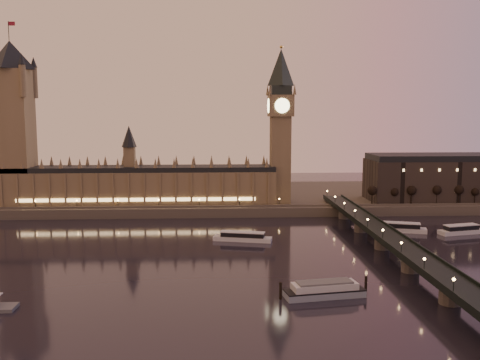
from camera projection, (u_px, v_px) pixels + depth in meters
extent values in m
plane|color=black|center=(193.00, 262.00, 239.43)|extent=(700.00, 700.00, 0.00)
cube|color=#423D35|center=(241.00, 197.00, 404.00)|extent=(560.00, 130.00, 6.00)
cube|color=brown|center=(139.00, 188.00, 355.20)|extent=(180.00, 26.00, 22.00)
cube|color=black|center=(139.00, 169.00, 353.61)|extent=(180.00, 22.00, 3.20)
cube|color=#FFCC7F|center=(137.00, 200.00, 342.58)|extent=(153.00, 0.25, 2.20)
cube|color=brown|center=(14.00, 138.00, 347.11)|extent=(22.00, 22.00, 88.00)
cone|color=black|center=(10.00, 55.00, 340.41)|extent=(31.68, 31.68, 18.00)
cylinder|color=black|center=(9.00, 31.00, 338.51)|extent=(0.44, 0.44, 12.00)
cube|color=maroon|center=(12.00, 24.00, 338.05)|extent=(4.00, 0.15, 2.50)
cube|color=brown|center=(280.00, 160.00, 357.53)|extent=(13.00, 13.00, 58.00)
cube|color=brown|center=(281.00, 106.00, 352.98)|extent=(16.00, 16.00, 14.00)
cylinder|color=#FFEAA5|center=(282.00, 106.00, 344.88)|extent=(9.60, 0.35, 9.60)
cylinder|color=#FFEAA5|center=(268.00, 106.00, 352.58)|extent=(0.35, 9.60, 9.60)
cube|color=black|center=(281.00, 90.00, 351.72)|extent=(13.00, 13.00, 6.00)
cone|color=black|center=(281.00, 67.00, 349.82)|extent=(17.68, 17.68, 24.00)
sphere|color=gold|center=(281.00, 47.00, 348.18)|extent=(2.00, 2.00, 2.00)
cube|color=black|center=(396.00, 242.00, 242.93)|extent=(13.00, 260.00, 2.00)
cube|color=black|center=(382.00, 239.00, 242.43)|extent=(0.60, 260.00, 1.00)
cube|color=black|center=(409.00, 239.00, 243.05)|extent=(0.60, 260.00, 1.00)
cube|color=black|center=(448.00, 180.00, 371.16)|extent=(110.00, 36.00, 28.00)
cube|color=black|center=(449.00, 157.00, 369.14)|extent=(108.00, 34.00, 4.00)
cylinder|color=black|center=(372.00, 199.00, 351.72)|extent=(0.70, 0.70, 7.88)
sphere|color=black|center=(372.00, 193.00, 351.20)|extent=(5.26, 5.26, 5.26)
cylinder|color=black|center=(393.00, 199.00, 352.42)|extent=(0.70, 0.70, 7.88)
sphere|color=black|center=(393.00, 193.00, 351.90)|extent=(5.26, 5.26, 5.26)
cylinder|color=black|center=(414.00, 199.00, 353.12)|extent=(0.70, 0.70, 7.88)
sphere|color=black|center=(414.00, 193.00, 352.59)|extent=(5.26, 5.26, 5.26)
cylinder|color=black|center=(435.00, 199.00, 353.81)|extent=(0.70, 0.70, 7.88)
sphere|color=black|center=(435.00, 192.00, 353.29)|extent=(5.26, 5.26, 5.26)
cylinder|color=black|center=(456.00, 198.00, 354.51)|extent=(0.70, 0.70, 7.88)
sphere|color=black|center=(456.00, 192.00, 353.99)|extent=(5.26, 5.26, 5.26)
cylinder|color=black|center=(477.00, 198.00, 355.21)|extent=(0.70, 0.70, 7.88)
sphere|color=black|center=(477.00, 192.00, 354.69)|extent=(5.26, 5.26, 5.26)
cube|color=silver|center=(243.00, 239.00, 278.98)|extent=(31.14, 13.54, 2.23)
cube|color=black|center=(243.00, 235.00, 278.70)|extent=(23.17, 10.53, 2.23)
cube|color=silver|center=(243.00, 232.00, 278.54)|extent=(23.82, 10.93, 0.41)
cube|color=silver|center=(400.00, 230.00, 300.31)|extent=(29.77, 15.01, 2.45)
cube|color=black|center=(400.00, 225.00, 300.00)|extent=(22.19, 11.67, 2.45)
cube|color=silver|center=(400.00, 223.00, 299.82)|extent=(22.82, 12.10, 0.44)
cube|color=silver|center=(461.00, 232.00, 295.22)|extent=(26.84, 12.77, 2.38)
cube|color=black|center=(461.00, 227.00, 294.92)|extent=(19.99, 9.99, 2.38)
cube|color=silver|center=(461.00, 225.00, 294.75)|extent=(20.56, 10.39, 0.43)
cube|color=gray|center=(324.00, 294.00, 194.52)|extent=(30.30, 12.86, 2.39)
cube|color=black|center=(324.00, 290.00, 194.34)|extent=(30.30, 12.86, 0.46)
cube|color=silver|center=(325.00, 286.00, 194.16)|extent=(24.72, 11.07, 2.39)
cube|color=#595B5E|center=(325.00, 282.00, 193.97)|extent=(20.95, 9.58, 0.64)
cylinder|color=black|center=(281.00, 291.00, 191.84)|extent=(1.01, 1.01, 6.24)
cylinder|color=black|center=(366.00, 285.00, 198.69)|extent=(1.01, 1.01, 6.24)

